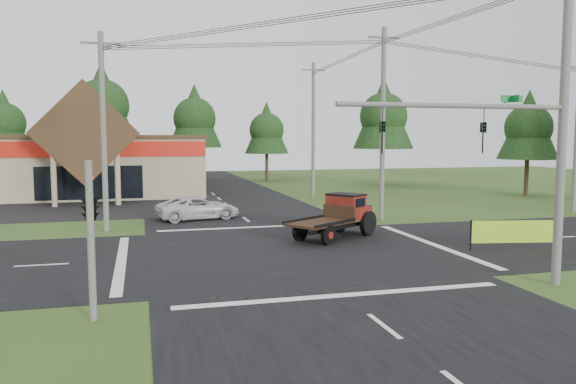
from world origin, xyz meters
name	(u,v)px	position (x,y,z in m)	size (l,w,h in m)	color
ground	(288,252)	(0.00, 0.00, 0.00)	(120.00, 120.00, 0.00)	#344518
road_ns	(288,252)	(0.00, 0.00, 0.01)	(12.00, 120.00, 0.02)	black
road_ew	(288,252)	(0.00, 0.00, 0.01)	(120.00, 12.00, 0.02)	black
parking_apron	(26,209)	(-14.00, 19.00, 0.01)	(28.00, 14.00, 0.02)	black
cvs_building	(27,163)	(-15.70, 29.57, 2.78)	(30.40, 18.20, 9.19)	#998A68
traffic_signal_mast	(518,155)	(5.82, -7.50, 4.43)	(8.12, 0.24, 7.00)	#595651
traffic_signal_corner	(90,192)	(-7.50, -7.32, 3.52)	(0.53, 2.48, 4.40)	#595651
utility_pole_nr	(563,118)	(7.50, -7.50, 5.64)	(2.00, 0.30, 11.00)	#595651
utility_pole_nw	(103,130)	(-8.00, 8.00, 5.39)	(2.00, 0.30, 10.50)	#595651
utility_pole_ne	(383,123)	(8.00, 8.00, 5.89)	(2.00, 0.30, 11.50)	#595651
utility_pole_n	(313,129)	(8.00, 22.00, 5.74)	(2.00, 0.30, 11.20)	#595651
tree_row_b	(4,121)	(-20.00, 42.00, 6.70)	(5.60, 5.60, 10.10)	#332316
tree_row_c	(102,103)	(-10.00, 41.00, 8.72)	(7.28, 7.28, 13.13)	#332316
tree_row_d	(195,117)	(0.00, 42.00, 7.38)	(6.16, 6.16, 11.11)	#332316
tree_row_e	(267,128)	(8.00, 40.00, 6.03)	(5.04, 5.04, 9.09)	#332316
tree_side_ne	(383,114)	(18.00, 30.00, 7.38)	(6.16, 6.16, 11.11)	#332316
tree_side_e_near	(529,125)	(26.00, 18.00, 6.03)	(5.04, 5.04, 9.09)	#332316
antique_flatbed_truck	(333,217)	(3.03, 2.66, 1.10)	(2.01, 5.27, 2.20)	#510B0B
roadside_banner	(514,235)	(9.83, -2.15, 0.70)	(4.08, 0.12, 1.39)	#8DC71A
white_pickup	(198,208)	(-2.80, 11.03, 0.70)	(2.32, 5.02, 1.40)	silver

